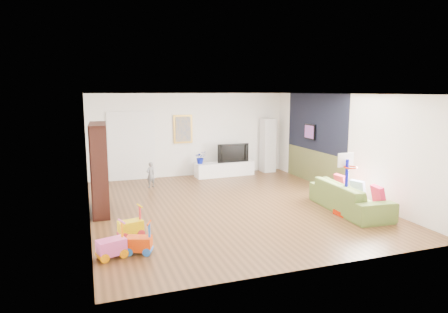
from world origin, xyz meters
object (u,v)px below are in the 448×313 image
object	(u,v)px
bookshelf	(100,168)
basketball_hoop	(351,185)
sofa	(350,197)
media_console	(224,169)

from	to	relation	value
bookshelf	basketball_hoop	distance (m)	5.68
sofa	basketball_hoop	size ratio (longest dim) A/B	1.62
media_console	basketball_hoop	world-z (taller)	basketball_hoop
bookshelf	sofa	bearing A→B (deg)	-15.87
basketball_hoop	media_console	bearing A→B (deg)	99.62
media_console	basketball_hoop	size ratio (longest dim) A/B	1.39
sofa	media_console	bearing A→B (deg)	21.33
media_console	basketball_hoop	distance (m)	5.15
media_console	sofa	world-z (taller)	sofa
bookshelf	media_console	bearing A→B (deg)	37.67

